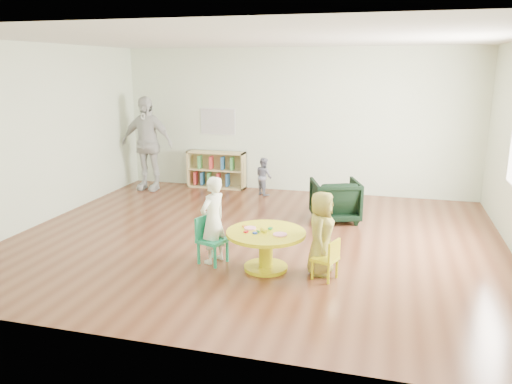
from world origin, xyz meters
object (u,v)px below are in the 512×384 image
kid_chair_left (210,238)px  bookshelf (216,170)px  adult_caretaker (147,143)px  kid_chair_right (328,258)px  toddler (264,176)px  child_right (321,233)px  activity_table (266,243)px  child_left (213,220)px  armchair (335,200)px

kid_chair_left → bookshelf: 4.10m
kid_chair_left → adult_caretaker: bearing=-125.2°
kid_chair_right → bookshelf: size_ratio=0.41×
bookshelf → toddler: bearing=-17.7°
child_right → bookshelf: bearing=35.7°
activity_table → child_left: size_ratio=0.87×
child_right → child_left: bearing=90.1°
child_right → adult_caretaker: (-3.99, 3.36, 0.43)m
bookshelf → toddler: bookshelf is taller
activity_table → armchair: bearing=75.2°
activity_table → armchair: armchair is taller
kid_chair_right → child_left: child_left is taller
bookshelf → kid_chair_right: bearing=-55.1°
bookshelf → child_right: bearing=-55.0°
activity_table → toddler: 3.69m
kid_chair_left → child_left: size_ratio=0.54×
adult_caretaker → bookshelf: bearing=23.2°
child_left → child_right: 1.38m
adult_caretaker → activity_table: bearing=-44.4°
kid_chair_left → kid_chair_right: 1.53m
armchair → toddler: (-1.53, 1.33, 0.03)m
activity_table → toddler: (-0.94, 3.57, 0.03)m
toddler → activity_table: bearing=148.4°
child_left → toddler: size_ratio=1.52×
child_left → toddler: bearing=-154.1°
kid_chair_right → child_left: bearing=103.8°
armchair → child_left: child_left is taller
kid_chair_left → bookshelf: bearing=-144.2°
armchair → kid_chair_right: bearing=75.8°
child_right → adult_caretaker: size_ratio=0.55×
bookshelf → adult_caretaker: size_ratio=0.64×
kid_chair_right → bookshelf: bearing=55.3°
kid_chair_right → adult_caretaker: 5.44m
kid_chair_right → bookshelf: (-2.82, 4.03, 0.10)m
toddler → child_left: bearing=137.5°
kid_chair_left → child_right: (1.41, 0.01, 0.19)m
adult_caretaker → toddler: bearing=5.2°
kid_chair_left → armchair: armchair is taller
activity_table → child_left: 0.74m
child_right → adult_caretaker: adult_caretaker is taller
bookshelf → child_left: child_left is taller
kid_chair_right → bookshelf: bookshelf is taller
child_right → toddler: bearing=25.2°
kid_chair_right → adult_caretaker: size_ratio=0.26×
kid_chair_left → child_right: child_right is taller
kid_chair_left → bookshelf: (-1.30, 3.89, 0.04)m
activity_table → child_right: child_right is taller
activity_table → adult_caretaker: 4.79m
toddler → adult_caretaker: adult_caretaker is taller
child_left → kid_chair_left: bearing=-34.6°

